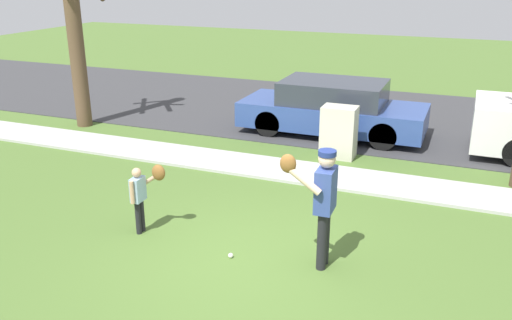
# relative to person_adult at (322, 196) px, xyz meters

# --- Properties ---
(ground_plane) EXTENTS (48.00, 48.00, 0.00)m
(ground_plane) POSITION_rel_person_adult_xyz_m (-0.96, 3.23, -1.07)
(ground_plane) COLOR #4C6B2D
(sidewalk_strip) EXTENTS (36.00, 1.20, 0.06)m
(sidewalk_strip) POSITION_rel_person_adult_xyz_m (-0.96, 3.33, -1.04)
(sidewalk_strip) COLOR #B2B2AD
(sidewalk_strip) RESTS_ON ground
(road_surface) EXTENTS (36.00, 6.80, 0.02)m
(road_surface) POSITION_rel_person_adult_xyz_m (-0.96, 8.33, -1.06)
(road_surface) COLOR #38383A
(road_surface) RESTS_ON ground
(person_adult) EXTENTS (0.68, 0.65, 1.72)m
(person_adult) POSITION_rel_person_adult_xyz_m (0.00, 0.00, 0.00)
(person_adult) COLOR black
(person_adult) RESTS_ON ground
(person_child) EXTENTS (0.47, 0.44, 1.12)m
(person_child) POSITION_rel_person_adult_xyz_m (-2.84, -0.03, -0.35)
(person_child) COLOR black
(person_child) RESTS_ON ground
(baseball) EXTENTS (0.07, 0.07, 0.07)m
(baseball) POSITION_rel_person_adult_xyz_m (-1.25, -0.27, -1.04)
(baseball) COLOR white
(baseball) RESTS_ON ground
(utility_cabinet) EXTENTS (0.74, 0.53, 1.14)m
(utility_cabinet) POSITION_rel_person_adult_xyz_m (-0.87, 4.63, -0.51)
(utility_cabinet) COLOR beige
(utility_cabinet) RESTS_ON ground
(street_tree_far) EXTENTS (1.85, 1.89, 5.59)m
(street_tree_far) POSITION_rel_person_adult_xyz_m (-7.68, 4.57, 1.89)
(street_tree_far) COLOR brown
(street_tree_far) RESTS_ON ground
(parked_wagon_blue) EXTENTS (4.50, 1.80, 1.33)m
(parked_wagon_blue) POSITION_rel_person_adult_xyz_m (-1.43, 6.24, -0.41)
(parked_wagon_blue) COLOR #2D478C
(parked_wagon_blue) RESTS_ON road_surface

